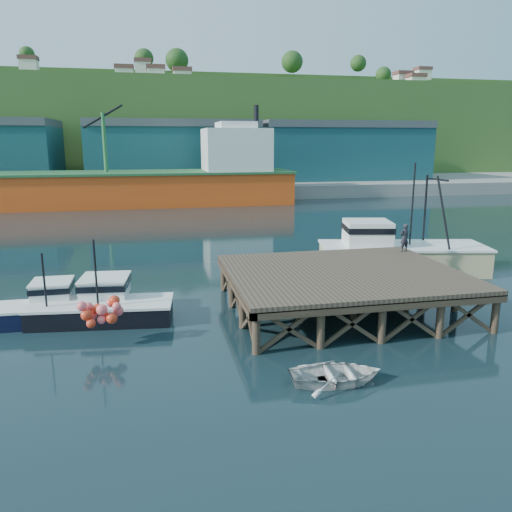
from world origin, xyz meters
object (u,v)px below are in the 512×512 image
object	(u,v)px
boat_navy	(51,307)
dinghy	(336,374)
trawler	(399,250)
dockworker	(404,238)
boat_black	(103,305)

from	to	relation	value
boat_navy	dinghy	distance (m)	14.77
trawler	dinghy	bearing A→B (deg)	-113.26
trawler	dinghy	world-z (taller)	trawler
boat_navy	dockworker	bearing A→B (deg)	6.63
dinghy	dockworker	distance (m)	14.68
dinghy	dockworker	size ratio (longest dim) A/B	1.99
boat_navy	dockworker	xyz separation A→B (m)	(20.29, 2.31, 2.26)
boat_navy	trawler	size ratio (longest dim) A/B	0.50
boat_black	dockworker	bearing A→B (deg)	14.60
boat_black	trawler	bearing A→B (deg)	22.25
boat_navy	dinghy	size ratio (longest dim) A/B	1.69
trawler	dinghy	size ratio (longest dim) A/B	3.36
boat_navy	dinghy	world-z (taller)	boat_navy
boat_navy	dockworker	world-z (taller)	dockworker
boat_navy	trawler	distance (m)	22.17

